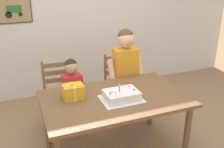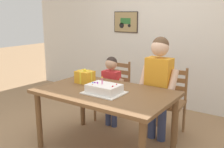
# 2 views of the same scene
# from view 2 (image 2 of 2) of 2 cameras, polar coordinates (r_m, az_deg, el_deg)

# --- Properties ---
(back_wall) EXTENTS (6.40, 0.11, 2.60)m
(back_wall) POSITION_cam_2_polar(r_m,az_deg,el_deg) (4.59, 12.87, 8.80)
(back_wall) COLOR silver
(back_wall) RESTS_ON ground
(dining_table) EXTENTS (1.58, 0.97, 0.75)m
(dining_table) POSITION_cam_2_polar(r_m,az_deg,el_deg) (3.02, -1.56, -5.39)
(dining_table) COLOR brown
(dining_table) RESTS_ON ground
(birthday_cake) EXTENTS (0.44, 0.34, 0.19)m
(birthday_cake) POSITION_cam_2_polar(r_m,az_deg,el_deg) (2.89, -1.77, -3.38)
(birthday_cake) COLOR white
(birthday_cake) RESTS_ON dining_table
(gift_box_red_large) EXTENTS (0.22, 0.18, 0.19)m
(gift_box_red_large) POSITION_cam_2_polar(r_m,az_deg,el_deg) (3.33, -6.06, -0.65)
(gift_box_red_large) COLOR gold
(gift_box_red_large) RESTS_ON dining_table
(chair_left) EXTENTS (0.44, 0.44, 0.92)m
(chair_left) POSITION_cam_2_polar(r_m,az_deg,el_deg) (3.99, 0.35, -3.69)
(chair_left) COLOR brown
(chair_left) RESTS_ON ground
(chair_right) EXTENTS (0.46, 0.46, 0.92)m
(chair_right) POSITION_cam_2_polar(r_m,az_deg,el_deg) (3.59, 12.47, -5.96)
(chair_right) COLOR brown
(chair_right) RESTS_ON ground
(child_older) EXTENTS (0.50, 0.28, 1.36)m
(child_older) POSITION_cam_2_polar(r_m,az_deg,el_deg) (3.29, 10.36, -1.08)
(child_older) COLOR #38426B
(child_older) RESTS_ON ground
(child_younger) EXTENTS (0.38, 0.22, 1.04)m
(child_younger) POSITION_cam_2_polar(r_m,az_deg,el_deg) (3.68, -0.20, -2.44)
(child_younger) COLOR #38426B
(child_younger) RESTS_ON ground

